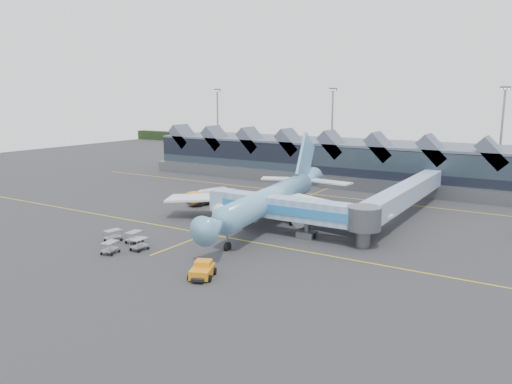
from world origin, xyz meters
The scene contains 10 objects.
ground centered at (0.00, 0.00, 0.00)m, with size 260.00×260.00×0.00m, color #2D2D2F.
taxi_stripes centered at (0.00, 10.00, 0.01)m, with size 120.00×60.00×0.01m.
tree_line_far centered at (0.00, 110.00, 2.00)m, with size 260.00×4.00×4.00m, color black.
terminal centered at (-5.07, 47.35, 4.88)m, with size 90.00×22.25×12.52m.
light_masts centered at (21.00, 62.80, 12.49)m, with size 132.40×42.56×22.45m.
main_airliner centered at (4.90, 3.01, 4.11)m, with size 37.53×43.51×13.98m.
jet_bridge centered at (12.14, -1.98, 3.81)m, with size 26.81×4.62×5.66m.
fuel_truck centered at (-12.47, 8.93, 1.66)m, with size 4.44×8.82×2.96m.
pushback_tug centered at (10.47, -22.61, 0.81)m, with size 3.63×4.46×1.79m.
baggage_carts centered at (-5.63, -19.01, 0.90)m, with size 7.95×7.66×1.59m.
Camera 1 is at (43.73, -64.67, 20.01)m, focal length 35.00 mm.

